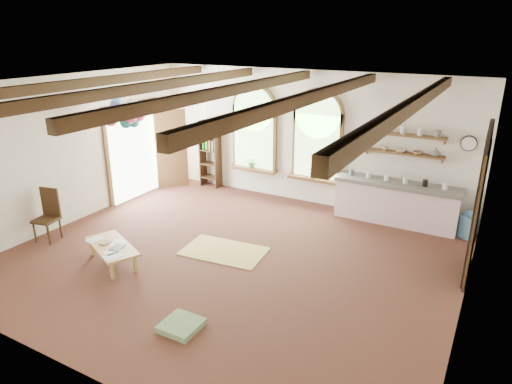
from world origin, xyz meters
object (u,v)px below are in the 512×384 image
Objects in this scene: kitchen_counter at (396,202)px; coffee_table at (112,247)px; balloon_cluster at (126,114)px; side_chair at (48,226)px.

kitchen_counter is 6.01m from coffee_table.
kitchen_counter is 1.91× the size of coffee_table.
kitchen_counter is at bearing 23.85° from balloon_cluster.
side_chair reaches higher than kitchen_counter.
coffee_table is 1.89m from side_chair.
balloon_cluster reaches higher than kitchen_counter.
kitchen_counter is 6.21m from balloon_cluster.
side_chair is 0.92× the size of balloon_cluster.
kitchen_counter is 2.51× the size of side_chair.
coffee_table is at bearing -132.63° from kitchen_counter.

